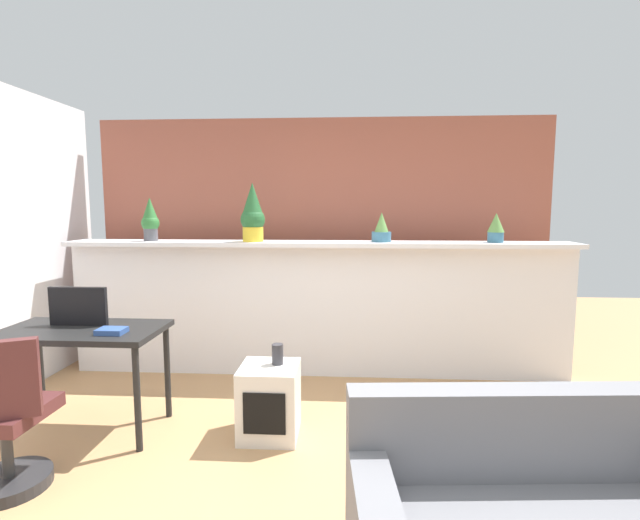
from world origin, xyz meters
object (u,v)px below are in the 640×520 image
(potted_plant_3, at_px, (496,227))
(book_on_desk, at_px, (112,331))
(desk, at_px, (82,340))
(potted_plant_0, at_px, (150,220))
(tv_monitor, at_px, (78,306))
(office_chair, at_px, (2,428))
(side_cube_shelf, at_px, (269,401))
(potted_plant_1, at_px, (253,214))
(vase_on_shelf, at_px, (278,354))
(potted_plant_2, at_px, (381,229))

(potted_plant_3, relative_size, book_on_desk, 1.48)
(desk, bearing_deg, potted_plant_0, 90.05)
(tv_monitor, bearing_deg, desk, -51.69)
(potted_plant_0, bearing_deg, potted_plant_3, 0.08)
(potted_plant_3, relative_size, tv_monitor, 0.64)
(potted_plant_0, height_order, office_chair, potted_plant_0)
(potted_plant_3, xyz_separation_m, side_cube_shelf, (-1.87, -1.20, -1.16))
(desk, distance_m, book_on_desk, 0.32)
(potted_plant_1, relative_size, office_chair, 0.60)
(potted_plant_0, xyz_separation_m, side_cube_shelf, (1.32, -1.19, -1.23))
(potted_plant_1, height_order, vase_on_shelf, potted_plant_1)
(tv_monitor, height_order, office_chair, tv_monitor)
(desk, height_order, book_on_desk, book_on_desk)
(desk, relative_size, book_on_desk, 6.14)
(desk, distance_m, tv_monitor, 0.25)
(potted_plant_1, distance_m, potted_plant_3, 2.21)
(desk, bearing_deg, vase_on_shelf, 2.43)
(potted_plant_0, xyz_separation_m, book_on_desk, (0.28, -1.32, -0.71))
(potted_plant_0, distance_m, book_on_desk, 1.52)
(tv_monitor, height_order, book_on_desk, tv_monitor)
(side_cube_shelf, distance_m, book_on_desk, 1.17)
(side_cube_shelf, bearing_deg, book_on_desk, -173.26)
(office_chair, xyz_separation_m, vase_on_shelf, (1.41, 0.80, 0.18))
(book_on_desk, bearing_deg, tv_monitor, 150.13)
(tv_monitor, xyz_separation_m, book_on_desk, (0.34, -0.20, -0.12))
(potted_plant_2, xyz_separation_m, tv_monitor, (-2.23, -1.13, -0.50))
(side_cube_shelf, xyz_separation_m, vase_on_shelf, (0.05, 0.05, 0.32))
(potted_plant_3, xyz_separation_m, book_on_desk, (-2.91, -1.32, -0.64))
(potted_plant_3, height_order, vase_on_shelf, potted_plant_3)
(potted_plant_3, distance_m, desk, 3.49)
(office_chair, bearing_deg, potted_plant_2, 41.65)
(potted_plant_2, xyz_separation_m, office_chair, (-2.20, -1.95, -1.00))
(desk, bearing_deg, tv_monitor, 128.31)
(side_cube_shelf, bearing_deg, potted_plant_3, 32.68)
(potted_plant_3, distance_m, side_cube_shelf, 2.50)
(potted_plant_1, xyz_separation_m, side_cube_shelf, (0.34, -1.17, -1.28))
(potted_plant_1, height_order, book_on_desk, potted_plant_1)
(potted_plant_0, bearing_deg, potted_plant_2, 0.37)
(potted_plant_1, relative_size, potted_plant_3, 2.04)
(vase_on_shelf, bearing_deg, potted_plant_2, 55.59)
(potted_plant_1, relative_size, book_on_desk, 3.02)
(office_chair, bearing_deg, book_on_desk, 63.34)
(desk, xyz_separation_m, side_cube_shelf, (1.32, 0.01, -0.42))
(potted_plant_2, relative_size, potted_plant_3, 1.02)
(potted_plant_1, height_order, side_cube_shelf, potted_plant_1)
(desk, height_order, office_chair, office_chair)
(potted_plant_0, relative_size, vase_on_shelf, 2.85)
(potted_plant_0, height_order, potted_plant_1, potted_plant_1)
(tv_monitor, distance_m, book_on_desk, 0.41)
(potted_plant_1, distance_m, tv_monitor, 1.64)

